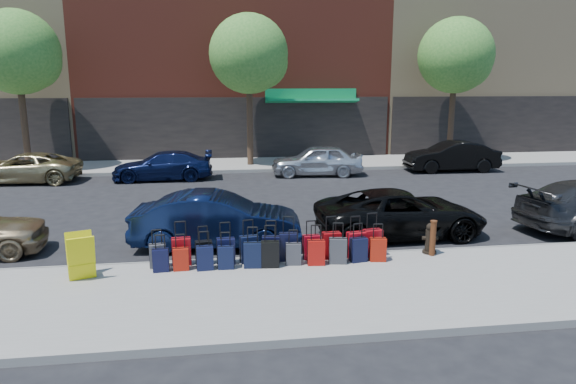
{
  "coord_description": "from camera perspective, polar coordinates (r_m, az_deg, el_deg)",
  "views": [
    {
      "loc": [
        -1.14,
        -15.97,
        4.19
      ],
      "look_at": [
        0.87,
        -1.5,
        1.06
      ],
      "focal_mm": 32.0,
      "sensor_mm": 36.0,
      "label": 1
    }
  ],
  "objects": [
    {
      "name": "car_near_2",
      "position": [
        14.5,
        12.39,
        -2.31
      ],
      "size": [
        4.75,
        2.32,
        1.3
      ],
      "primitive_type": "imported",
      "rotation": [
        0.0,
        0.0,
        1.61
      ],
      "color": "black",
      "rests_on": "ground"
    },
    {
      "name": "car_far_3",
      "position": [
        25.77,
        17.7,
        3.79
      ],
      "size": [
        4.39,
        1.63,
        1.43
      ],
      "primitive_type": "imported",
      "rotation": [
        0.0,
        0.0,
        -1.6
      ],
      "color": "black",
      "rests_on": "ground"
    },
    {
      "name": "suitcase_back_9",
      "position": [
        11.93,
        7.84,
        -6.37
      ],
      "size": [
        0.41,
        0.28,
        0.9
      ],
      "rotation": [
        0.0,
        0.0,
        0.19
      ],
      "color": "black",
      "rests_on": "sidewalk_near"
    },
    {
      "name": "tree_left",
      "position": [
        26.94,
        -27.6,
        13.38
      ],
      "size": [
        3.8,
        3.8,
        7.27
      ],
      "color": "black",
      "rests_on": "sidewalk_far"
    },
    {
      "name": "suitcase_back_8",
      "position": [
        11.77,
        5.56,
        -6.5
      ],
      "size": [
        0.43,
        0.29,
        0.94
      ],
      "rotation": [
        0.0,
        0.0,
        -0.18
      ],
      "color": "#343438",
      "rests_on": "sidewalk_near"
    },
    {
      "name": "suitcase_back_10",
      "position": [
        12.04,
        9.95,
        -6.3
      ],
      "size": [
        0.39,
        0.26,
        0.87
      ],
      "rotation": [
        0.0,
        0.0,
        -0.15
      ],
      "color": "#991809",
      "rests_on": "sidewalk_near"
    },
    {
      "name": "suitcase_front_5",
      "position": [
        11.79,
        -1.89,
        -6.35
      ],
      "size": [
        0.43,
        0.27,
        0.97
      ],
      "rotation": [
        0.0,
        0.0,
        -0.13
      ],
      "color": "black",
      "rests_on": "sidewalk_near"
    },
    {
      "name": "car_far_1",
      "position": [
        23.03,
        -13.74,
        2.85
      ],
      "size": [
        4.29,
        1.76,
        1.24
      ],
      "primitive_type": "imported",
      "rotation": [
        0.0,
        0.0,
        -1.57
      ],
      "color": "#0D163C",
      "rests_on": "ground"
    },
    {
      "name": "sidewalk_far",
      "position": [
        26.31,
        -5.35,
        3.06
      ],
      "size": [
        60.0,
        4.0,
        0.15
      ],
      "primitive_type": "cube",
      "color": "gray",
      "rests_on": "ground"
    },
    {
      "name": "sidewalk_near",
      "position": [
        10.38,
        -0.98,
        -11.23
      ],
      "size": [
        60.0,
        4.0,
        0.15
      ],
      "primitive_type": "cube",
      "color": "gray",
      "rests_on": "ground"
    },
    {
      "name": "curb_near",
      "position": [
        12.25,
        -2.14,
        -7.51
      ],
      "size": [
        60.0,
        0.08,
        0.15
      ],
      "primitive_type": "cube",
      "color": "gray",
      "rests_on": "ground"
    },
    {
      "name": "suitcase_back_5",
      "position": [
        11.48,
        -2.0,
        -6.91
      ],
      "size": [
        0.42,
        0.26,
        0.95
      ],
      "rotation": [
        0.0,
        0.0,
        -0.08
      ],
      "color": "black",
      "rests_on": "sidewalk_near"
    },
    {
      "name": "suitcase_back_3",
      "position": [
        11.47,
        -6.92,
        -7.22
      ],
      "size": [
        0.35,
        0.21,
        0.83
      ],
      "rotation": [
        0.0,
        0.0,
        -0.04
      ],
      "color": "black",
      "rests_on": "sidewalk_near"
    },
    {
      "name": "car_near_1",
      "position": [
        13.34,
        -7.9,
        -3.13
      ],
      "size": [
        4.44,
        1.94,
        1.42
      ],
      "primitive_type": "imported",
      "rotation": [
        0.0,
        0.0,
        1.47
      ],
      "color": "#0C1635",
      "rests_on": "ground"
    },
    {
      "name": "suitcase_front_4",
      "position": [
        11.82,
        -4.34,
        -6.32
      ],
      "size": [
        0.44,
        0.3,
        0.99
      ],
      "rotation": [
        0.0,
        0.0,
        0.19
      ],
      "color": "black",
      "rests_on": "sidewalk_near"
    },
    {
      "name": "car_far_2",
      "position": [
        23.44,
        3.23,
        3.53
      ],
      "size": [
        4.24,
        2.0,
        1.4
      ],
      "primitive_type": "imported",
      "rotation": [
        0.0,
        0.0,
        -1.66
      ],
      "color": "silver",
      "rests_on": "ground"
    },
    {
      "name": "suitcase_front_10",
      "position": [
        12.32,
        9.36,
        -5.59
      ],
      "size": [
        0.46,
        0.3,
        1.04
      ],
      "rotation": [
        0.0,
        0.0,
        0.15
      ],
      "color": "maroon",
      "rests_on": "sidewalk_near"
    },
    {
      "name": "car_far_0",
      "position": [
        24.48,
        -27.25,
        2.39
      ],
      "size": [
        4.64,
        2.36,
        1.26
      ],
      "primitive_type": "imported",
      "rotation": [
        0.0,
        0.0,
        -1.63
      ],
      "color": "tan",
      "rests_on": "ground"
    },
    {
      "name": "suitcase_back_2",
      "position": [
        11.47,
        -9.23,
        -7.24
      ],
      "size": [
        0.38,
        0.24,
        0.86
      ],
      "rotation": [
        0.0,
        0.0,
        0.08
      ],
      "color": "black",
      "rests_on": "sidewalk_near"
    },
    {
      "name": "building_right",
      "position": [
        38.33,
        19.79,
        18.61
      ],
      "size": [
        15.0,
        12.12,
        18.0
      ],
      "color": "tan",
      "rests_on": "ground"
    },
    {
      "name": "suitcase_back_6",
      "position": [
        11.63,
        0.6,
        -6.88
      ],
      "size": [
        0.35,
        0.22,
        0.81
      ],
      "rotation": [
        0.0,
        0.0,
        -0.08
      ],
      "color": "#37373C",
      "rests_on": "sidewalk_near"
    },
    {
      "name": "suitcase_front_8",
      "position": [
        12.06,
        4.85,
        -5.92
      ],
      "size": [
        0.43,
        0.26,
        1.0
      ],
      "rotation": [
        0.0,
        0.0,
        0.07
      ],
      "color": "maroon",
      "rests_on": "sidewalk_near"
    },
    {
      "name": "suitcase_front_3",
      "position": [
        11.74,
        -6.92,
        -6.53
      ],
      "size": [
        0.41,
        0.25,
        0.97
      ],
      "rotation": [
        0.0,
        0.0,
        0.06
      ],
      "color": "black",
      "rests_on": "sidewalk_near"
    },
    {
      "name": "suitcase_front_7",
      "position": [
        12.0,
        2.62,
        -6.12
      ],
      "size": [
        0.39,
        0.24,
        0.91
      ],
      "rotation": [
        0.0,
        0.0,
        0.08
      ],
      "color": "maroon",
      "rests_on": "sidewalk_near"
    },
    {
      "name": "curb_far",
      "position": [
        24.32,
        -5.12,
        2.32
      ],
      "size": [
        60.0,
        0.08,
        0.15
      ],
      "primitive_type": "cube",
      "color": "gray",
      "rests_on": "ground"
    },
    {
      "name": "suitcase_front_6",
      "position": [
        11.89,
        0.07,
        -6.09
      ],
      "size": [
        0.45,
        0.28,
        1.04
      ],
      "rotation": [
        0.0,
        0.0,
        -0.09
      ],
      "color": "black",
      "rests_on": "sidewalk_near"
    },
    {
      "name": "suitcase_back_4",
      "position": [
        11.48,
        -3.95,
        -6.99
      ],
      "size": [
        0.41,
        0.27,
        0.92
      ],
      "rotation": [
        0.0,
        0.0,
        -0.12
      ],
      "color": "black",
      "rests_on": "sidewalk_near"
    },
    {
      "name": "bollard",
      "position": [
        12.64,
        15.8,
        -4.89
      ],
      "size": [
        0.16,
        0.16,
        0.85
      ],
      "color": "#38190C",
      "rests_on": "sidewalk_near"
    },
    {
      "name": "fire_hydrant",
      "position": [
        12.83,
        15.5,
        -5.08
      ],
      "size": [
        0.38,
        0.34,
        0.75
      ],
      "rotation": [
        0.0,
        0.0,
        -0.15
      ],
      "color": "black",
      "rests_on": "sidewalk_near"
    },
    {
      "name": "display_rack",
      "position": [
        11.62,
        -22.03,
        -6.68
      ],
      "size": [
        0.69,
        0.73,
        0.95
      ],
      "rotation": [
        0.0,
        0.0,
        0.33
      ],
      "color": "yellow",
      "rests_on": "sidewalk_near"
    },
    {
      "name": "suitcase_back_0",
      "position": [
        11.56,
        -13.96,
        -7.36
      ],
      "size": [
        0.35,
        0.22,
        0.82
      ],
      "rotation": [
        0.0,
        0.0,
        0.06
      ],
      "color": "black",
      "rests_on": "sidewalk_near"
    },
    {
      "name": "suitcase_front_0",
      "position": [
        11.82,
        -14.27,
        -6.86
      ],
      "size": [
        0.38,
        0.24,
        0.86
      ],
      "rotation": [
        0.0,
        0.0,
        0.13
      ],
      "color": "#3D3D42",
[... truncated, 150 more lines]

